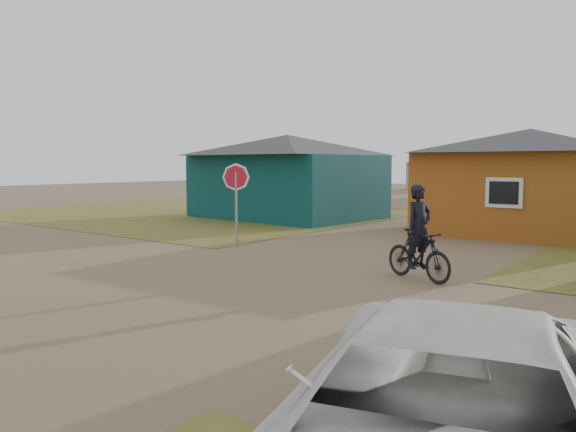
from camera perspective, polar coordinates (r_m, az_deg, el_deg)
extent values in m
plane|color=#7B6147|center=(11.73, -7.55, -7.52)|extent=(120.00, 120.00, 0.00)
cube|color=olive|center=(30.65, -8.82, 0.40)|extent=(20.00, 18.00, 0.00)
cube|color=#0A3637|center=(27.24, -0.07, 3.00)|extent=(8.40, 6.54, 3.00)
pyramid|color=#343436|center=(27.24, -0.07, 7.21)|extent=(8.93, 7.08, 1.00)
cube|color=#995017|center=(22.79, 23.25, 2.12)|extent=(7.21, 6.24, 3.00)
pyramid|color=#343436|center=(22.78, 23.43, 7.02)|extent=(7.72, 6.76, 0.90)
cube|color=silver|center=(19.86, 21.09, 2.22)|extent=(1.20, 0.06, 1.00)
cube|color=black|center=(19.83, 21.07, 2.22)|extent=(0.95, 0.04, 0.75)
cube|color=#95A08A|center=(44.38, 19.03, 3.47)|extent=(6.49, 5.60, 2.80)
pyramid|color=#343436|center=(44.37, 19.10, 5.80)|extent=(7.04, 6.15, 0.80)
cube|color=#95A08A|center=(58.42, 15.34, 3.89)|extent=(5.75, 5.28, 2.70)
pyramid|color=#343436|center=(58.41, 15.38, 5.56)|extent=(6.28, 5.81, 0.70)
cylinder|color=gray|center=(17.46, -5.28, 0.63)|extent=(0.07, 0.07, 2.36)
imported|color=black|center=(12.91, 13.10, -3.86)|extent=(1.96, 1.14, 1.14)
imported|color=black|center=(12.83, 13.16, -1.05)|extent=(0.65, 0.79, 1.87)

